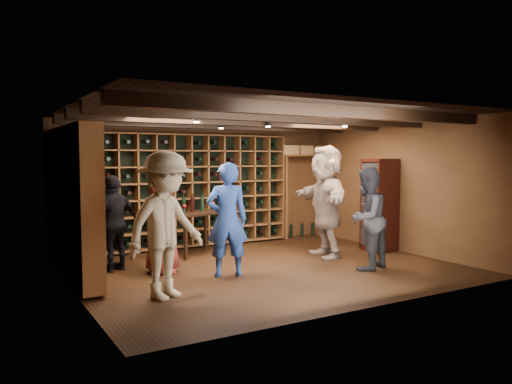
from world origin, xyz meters
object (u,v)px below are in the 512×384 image
guest_beige (326,201)px  tasting_table (196,217)px  man_blue_shirt (227,220)px  man_grey_suit (367,219)px  guest_red_floral (162,221)px  guest_khaki (166,225)px  guest_woman_black (115,223)px  display_cabinet (379,206)px

guest_beige → tasting_table: (-1.98, 1.34, -0.30)m
man_blue_shirt → man_grey_suit: (2.16, -0.71, -0.04)m
guest_red_floral → guest_khaki: (-0.44, -1.38, 0.13)m
guest_khaki → guest_beige: guest_beige is taller
guest_woman_black → guest_beige: 3.71m
guest_red_floral → display_cabinet: bearing=-71.5°
guest_woman_black → man_blue_shirt: bearing=116.3°
display_cabinet → guest_woman_black: (-4.89, 0.83, -0.09)m
display_cabinet → man_blue_shirt: display_cabinet is taller
guest_red_floral → guest_beige: 3.03m
guest_red_floral → guest_khaki: bearing=-175.1°
man_blue_shirt → guest_khaki: (-1.22, -0.67, 0.08)m
man_blue_shirt → guest_khaki: size_ratio=0.92×
man_grey_suit → guest_red_floral: size_ratio=1.01×
man_blue_shirt → guest_khaki: 1.39m
man_blue_shirt → guest_woman_black: bearing=-22.9°
man_grey_suit → guest_red_floral: (-2.93, 1.42, -0.01)m
guest_red_floral → guest_beige: size_ratio=0.81×
man_grey_suit → display_cabinet: bearing=-159.0°
display_cabinet → guest_khaki: bearing=-167.3°
man_blue_shirt → guest_woman_black: size_ratio=1.14×
display_cabinet → tasting_table: display_cabinet is taller
man_blue_shirt → guest_woman_black: (-1.38, 1.23, -0.10)m
guest_khaki → guest_beige: 3.63m
display_cabinet → man_blue_shirt: bearing=-173.5°
guest_red_floral → tasting_table: size_ratio=1.39×
man_blue_shirt → man_grey_suit: size_ratio=1.05×
man_grey_suit → guest_beige: 1.18m
guest_woman_black → guest_khaki: bearing=72.9°
man_blue_shirt → guest_beige: 2.29m
display_cabinet → guest_woman_black: size_ratio=1.15×
man_blue_shirt → guest_beige: (2.24, 0.45, 0.15)m
man_blue_shirt → guest_red_floral: man_blue_shirt is taller
man_grey_suit → guest_khaki: guest_khaki is taller
display_cabinet → guest_red_floral: (-4.29, 0.31, -0.04)m
guest_woman_black → guest_khaki: (0.16, -1.89, 0.18)m
display_cabinet → guest_red_floral: 4.30m
man_grey_suit → guest_red_floral: man_grey_suit is taller
man_blue_shirt → guest_beige: guest_beige is taller
display_cabinet → guest_red_floral: size_ratio=1.07×
man_grey_suit → guest_woman_black: man_grey_suit is taller
guest_red_floral → guest_woman_black: guest_red_floral is taller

